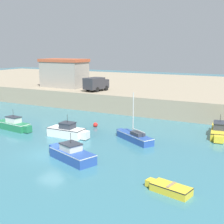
% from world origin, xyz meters
% --- Properties ---
extents(ground_plane, '(200.00, 200.00, 0.00)m').
position_xyz_m(ground_plane, '(0.00, 0.00, 0.00)').
color(ground_plane, teal).
extents(quay_seawall, '(120.00, 40.00, 2.77)m').
position_xyz_m(quay_seawall, '(0.00, 38.36, 1.38)').
color(quay_seawall, gray).
rests_on(quay_seawall, ground).
extents(dinghy_yellow_0, '(3.40, 1.79, 0.64)m').
position_xyz_m(dinghy_yellow_0, '(12.14, -2.54, 0.31)').
color(dinghy_yellow_0, yellow).
rests_on(dinghy_yellow_0, ground).
extents(motorboat_yellow_2, '(2.48, 6.21, 2.51)m').
position_xyz_m(motorboat_yellow_2, '(12.73, 13.56, 0.58)').
color(motorboat_yellow_2, yellow).
rests_on(motorboat_yellow_2, ground).
extents(motorboat_blue_3, '(5.57, 3.29, 2.42)m').
position_xyz_m(motorboat_blue_3, '(2.59, -0.50, 0.58)').
color(motorboat_blue_3, '#284C9E').
rests_on(motorboat_blue_3, ground).
extents(sailboat_blue_4, '(5.29, 3.74, 5.15)m').
position_xyz_m(sailboat_blue_4, '(5.13, 7.35, 0.46)').
color(sailboat_blue_4, '#284C9E').
rests_on(sailboat_blue_4, ground).
extents(motorboat_white_5, '(4.86, 1.81, 2.54)m').
position_xyz_m(motorboat_white_5, '(-2.02, 5.29, 0.63)').
color(motorboat_white_5, white).
rests_on(motorboat_white_5, ground).
extents(motorboat_green_6, '(5.52, 1.99, 2.51)m').
position_xyz_m(motorboat_green_6, '(-9.61, 4.76, 0.60)').
color(motorboat_green_6, '#237A4C').
rests_on(motorboat_green_6, ground).
extents(mooring_buoy, '(0.57, 0.57, 0.57)m').
position_xyz_m(mooring_buoy, '(-1.58, 10.50, 0.28)').
color(mooring_buoy, red).
rests_on(mooring_buoy, ground).
extents(harbor_shed_near_wharf, '(8.05, 4.82, 4.98)m').
position_xyz_m(harbor_shed_near_wharf, '(-16.00, 23.72, 5.28)').
color(harbor_shed_near_wharf, gray).
rests_on(harbor_shed_near_wharf, quay_seawall).
extents(truck_on_quay, '(2.75, 4.57, 2.20)m').
position_xyz_m(truck_on_quay, '(-8.06, 21.53, 3.98)').
color(truck_on_quay, '#333338').
rests_on(truck_on_quay, quay_seawall).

